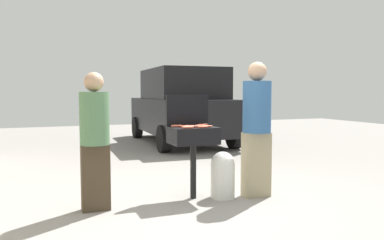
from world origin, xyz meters
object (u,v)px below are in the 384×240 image
hot_dog_10 (207,126)px  hot_dog_6 (203,127)px  hot_dog_0 (204,126)px  person_left (95,136)px  hot_dog_4 (200,126)px  hot_dog_5 (184,126)px  propane_tank (223,174)px  parked_minivan (181,106)px  hot_dog_8 (187,127)px  person_right (257,124)px  bbq_grill (193,138)px  hot_dog_7 (190,126)px  hot_dog_9 (189,126)px  hot_dog_12 (177,126)px  hot_dog_3 (195,126)px  hot_dog_11 (176,126)px  hot_dog_2 (203,125)px  hot_dog_1 (188,127)px

hot_dog_10 → hot_dog_6: bearing=-148.3°
hot_dog_0 → person_left: size_ratio=0.08×
hot_dog_6 → hot_dog_4: bearing=78.0°
hot_dog_5 → propane_tank: bearing=-17.6°
hot_dog_0 → parked_minivan: size_ratio=0.03×
hot_dog_8 → person_right: 0.96m
bbq_grill → propane_tank: size_ratio=1.53×
hot_dog_7 → hot_dog_9: bearing=84.9°
hot_dog_0 → hot_dog_12: same height
person_left → hot_dog_3: bearing=-7.3°
bbq_grill → hot_dog_11: hot_dog_11 is taller
hot_dog_2 → hot_dog_11: (-0.39, -0.01, 0.00)m
hot_dog_4 → hot_dog_10: bearing=-72.5°
hot_dog_8 → person_left: size_ratio=0.08×
hot_dog_4 → propane_tank: 0.71m
hot_dog_1 → hot_dog_11: size_ratio=1.00×
hot_dog_6 → bbq_grill: bearing=111.5°
hot_dog_4 → hot_dog_7: (-0.17, -0.07, 0.00)m
hot_dog_8 → person_right: bearing=-6.6°
hot_dog_1 → hot_dog_4: same height
hot_dog_3 → hot_dog_6: size_ratio=1.00×
hot_dog_6 → person_right: person_right is taller
hot_dog_2 → person_right: (0.63, -0.35, 0.02)m
hot_dog_6 → propane_tank: 0.71m
bbq_grill → hot_dog_2: bearing=34.9°
hot_dog_1 → hot_dog_10: (0.29, 0.05, 0.00)m
propane_tank → bbq_grill: bearing=162.1°
person_right → hot_dog_1: bearing=-0.9°
hot_dog_0 → hot_dog_12: (-0.32, 0.14, 0.00)m
hot_dog_3 → hot_dog_6: bearing=-56.2°
hot_dog_12 → propane_tank: size_ratio=0.21×
bbq_grill → parked_minivan: 5.54m
bbq_grill → hot_dog_4: (0.11, 0.04, 0.16)m
parked_minivan → hot_dog_7: bearing=73.1°
hot_dog_7 → propane_tank: bearing=-11.5°
bbq_grill → parked_minivan: (1.74, 5.26, 0.22)m
parked_minivan → hot_dog_8: bearing=72.7°
hot_dog_0 → hot_dog_4: size_ratio=1.00×
hot_dog_2 → hot_dog_6: bearing=-113.3°
hot_dog_0 → hot_dog_2: same height
hot_dog_5 → hot_dog_8: (-0.02, -0.14, 0.00)m
propane_tank → parked_minivan: size_ratio=0.14×
hot_dog_9 → hot_dog_10: (0.22, -0.11, 0.00)m
hot_dog_10 → parked_minivan: bearing=73.6°
hot_dog_6 → hot_dog_2: bearing=66.7°
hot_dog_3 → hot_dog_5: (-0.11, 0.10, 0.00)m
hot_dog_10 → person_right: bearing=-9.3°
hot_dog_1 → hot_dog_8: same height
hot_dog_8 → hot_dog_11: same height
hot_dog_0 → hot_dog_5: 0.25m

